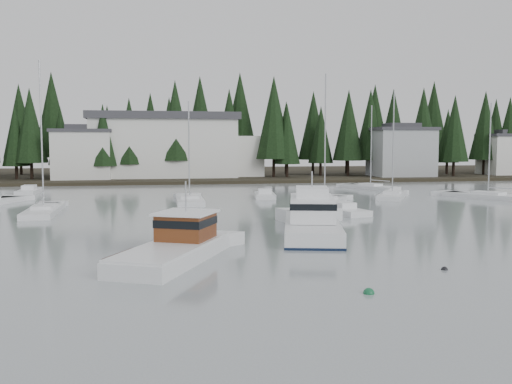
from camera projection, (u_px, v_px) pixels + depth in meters
ground at (364, 342)px, 17.57m from camera, size 260.00×260.00×0.00m
far_shore_land at (189, 175)px, 112.81m from camera, size 240.00×54.00×1.00m
conifer_treeline at (193, 178)px, 102.01m from camera, size 200.00×22.00×20.00m
house_west at (83, 153)px, 91.67m from camera, size 9.54×7.42×8.75m
house_east_a at (401, 151)px, 99.88m from camera, size 10.60×8.48×9.25m
house_east_b at (508, 153)px, 105.63m from camera, size 9.54×7.42×8.25m
harbor_inn at (176, 146)px, 97.42m from camera, size 29.50×11.50×10.90m
lobster_boat_brown at (174, 250)px, 30.02m from camera, size 7.07×9.87×4.66m
cabin_cruiser_center at (312, 224)px, 38.49m from camera, size 6.16×12.01×4.94m
sailboat_0 at (370, 189)px, 77.48m from camera, size 5.99×8.74×11.87m
sailboat_2 at (324, 204)px, 57.66m from camera, size 7.48×10.49×13.64m
sailboat_5 at (190, 202)px, 59.78m from camera, size 2.82×9.25×11.09m
sailboat_6 at (488, 198)px, 64.19m from camera, size 7.40×9.96×11.24m
sailboat_7 at (392, 197)px, 65.08m from camera, size 6.41×8.60×12.61m
sailboat_9 at (44, 212)px, 50.32m from camera, size 2.81×10.01×13.96m
runabout_1 at (344, 212)px, 49.97m from camera, size 3.47×5.85×1.42m
runabout_3 at (29, 192)px, 70.78m from camera, size 2.27×6.55×1.42m
runabout_4 at (265, 197)px, 64.92m from camera, size 2.82×5.27×1.42m
mooring_buoy_green at (369, 294)px, 23.31m from camera, size 0.47×0.47×0.47m
mooring_buoy_dark at (444, 270)px, 27.71m from camera, size 0.33×0.33×0.33m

